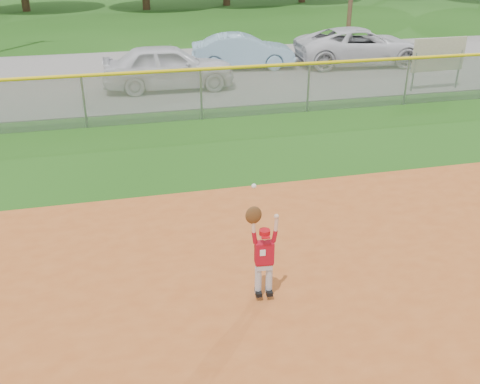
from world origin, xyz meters
name	(u,v)px	position (x,y,z in m)	size (l,w,h in m)	color
ground	(328,341)	(0.00, 0.00, 0.00)	(120.00, 120.00, 0.00)	#1E4E12
parking_strip	(176,74)	(0.00, 16.00, 0.01)	(44.00, 10.00, 0.03)	slate
car_white_a	(169,66)	(-0.52, 13.71, 0.81)	(1.85, 4.60, 1.57)	silver
car_blue	(243,51)	(2.81, 16.26, 0.71)	(1.45, 4.16, 1.37)	#8DB7D2
car_white_b	(360,46)	(7.77, 15.81, 0.78)	(2.51, 5.43, 1.51)	silver
sponsor_sign	(439,56)	(8.61, 11.38, 1.21)	(2.06, 0.16, 1.83)	gray
outfield_fence	(201,90)	(0.00, 10.00, 0.88)	(40.06, 0.10, 1.55)	gray
ballplayer	(263,252)	(-0.63, 1.10, 0.85)	(0.49, 0.22, 1.82)	silver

